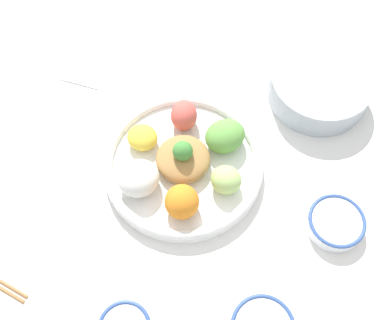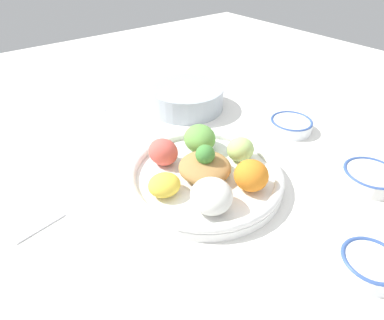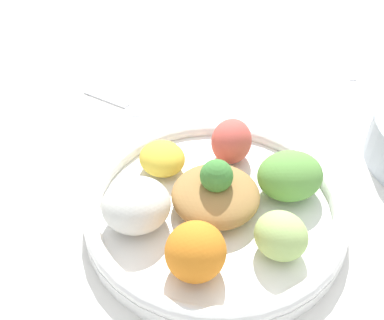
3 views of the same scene
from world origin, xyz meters
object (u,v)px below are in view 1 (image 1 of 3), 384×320
side_serving_bowl (319,86)px  serving_spoon_main (95,86)px  salad_platter (183,162)px  sauce_bowl_red (335,225)px  serving_spoon_extra (256,24)px

side_serving_bowl → serving_spoon_main: side_serving_bowl is taller
salad_platter → side_serving_bowl: size_ratio=1.49×
sauce_bowl_red → serving_spoon_main: sauce_bowl_red is taller
sauce_bowl_red → serving_spoon_extra: bearing=-140.3°
side_serving_bowl → serving_spoon_main: size_ratio=1.63×
sauce_bowl_red → serving_spoon_main: size_ratio=0.82×
salad_platter → sauce_bowl_red: (-0.02, 0.32, -0.01)m
serving_spoon_main → serving_spoon_extra: bearing=-135.9°
serving_spoon_extra → salad_platter: bearing=151.6°
salad_platter → side_serving_bowl: 0.36m
salad_platter → serving_spoon_main: salad_platter is taller
salad_platter → sauce_bowl_red: 0.32m
salad_platter → sauce_bowl_red: salad_platter is taller
side_serving_bowl → serving_spoon_extra: size_ratio=1.87×
side_serving_bowl → serving_spoon_extra: (-0.14, -0.21, -0.03)m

